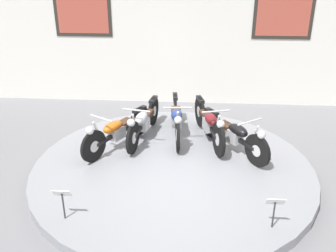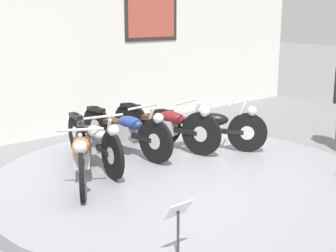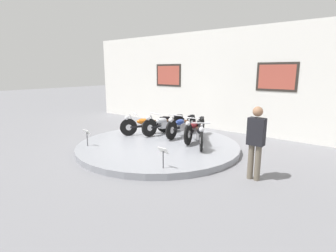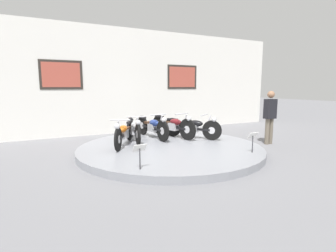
{
  "view_description": "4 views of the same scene",
  "coord_description": "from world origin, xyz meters",
  "px_view_note": "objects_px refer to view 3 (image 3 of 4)",
  "views": [
    {
      "loc": [
        0.31,
        -6.07,
        3.81
      ],
      "look_at": [
        -0.11,
        0.29,
        0.83
      ],
      "focal_mm": 42.0,
      "sensor_mm": 36.0,
      "label": 1
    },
    {
      "loc": [
        -4.0,
        -4.31,
        2.22
      ],
      "look_at": [
        0.07,
        0.35,
        0.76
      ],
      "focal_mm": 50.0,
      "sensor_mm": 36.0,
      "label": 2
    },
    {
      "loc": [
        5.18,
        -6.05,
        2.43
      ],
      "look_at": [
        0.24,
        0.19,
        0.73
      ],
      "focal_mm": 28.0,
      "sensor_mm": 36.0,
      "label": 3
    },
    {
      "loc": [
        -3.25,
        -6.29,
        1.8
      ],
      "look_at": [
        -0.03,
        0.09,
        0.72
      ],
      "focal_mm": 28.0,
      "sensor_mm": 36.0,
      "label": 4
    }
  ],
  "objects_px": {
    "motorcycle_orange": "(146,124)",
    "visitor_standing": "(256,139)",
    "motorcycle_maroon": "(195,128)",
    "motorcycle_black": "(200,133)",
    "motorcycle_silver": "(164,123)",
    "info_placard_front_centre": "(163,153)",
    "motorcycle_blue": "(181,125)",
    "info_placard_front_left": "(87,134)"
  },
  "relations": [
    {
      "from": "motorcycle_maroon",
      "to": "motorcycle_black",
      "type": "distance_m",
      "value": 0.63
    },
    {
      "from": "motorcycle_black",
      "to": "motorcycle_silver",
      "type": "bearing_deg",
      "value": 166.4
    },
    {
      "from": "motorcycle_silver",
      "to": "info_placard_front_centre",
      "type": "distance_m",
      "value": 3.4
    },
    {
      "from": "motorcycle_orange",
      "to": "motorcycle_blue",
      "type": "bearing_deg",
      "value": 28.0
    },
    {
      "from": "motorcycle_maroon",
      "to": "info_placard_front_left",
      "type": "relative_size",
      "value": 3.83
    },
    {
      "from": "motorcycle_orange",
      "to": "visitor_standing",
      "type": "xyz_separation_m",
      "value": [
        4.36,
        -1.12,
        0.4
      ]
    },
    {
      "from": "motorcycle_silver",
      "to": "info_placard_front_left",
      "type": "bearing_deg",
      "value": -107.34
    },
    {
      "from": "motorcycle_orange",
      "to": "motorcycle_silver",
      "type": "height_order",
      "value": "motorcycle_silver"
    },
    {
      "from": "motorcycle_silver",
      "to": "motorcycle_black",
      "type": "xyz_separation_m",
      "value": [
        1.79,
        -0.43,
        -0.01
      ]
    },
    {
      "from": "motorcycle_orange",
      "to": "motorcycle_black",
      "type": "xyz_separation_m",
      "value": [
        2.25,
        0.0,
        0.0
      ]
    },
    {
      "from": "info_placard_front_left",
      "to": "visitor_standing",
      "type": "relative_size",
      "value": 0.31
    },
    {
      "from": "motorcycle_silver",
      "to": "motorcycle_maroon",
      "type": "distance_m",
      "value": 1.33
    },
    {
      "from": "motorcycle_silver",
      "to": "info_placard_front_left",
      "type": "xyz_separation_m",
      "value": [
        -0.82,
        -2.64,
        -0.01
      ]
    },
    {
      "from": "motorcycle_blue",
      "to": "info_placard_front_centre",
      "type": "relative_size",
      "value": 3.89
    },
    {
      "from": "motorcycle_maroon",
      "to": "motorcycle_orange",
      "type": "bearing_deg",
      "value": -166.25
    },
    {
      "from": "info_placard_front_centre",
      "to": "motorcycle_blue",
      "type": "bearing_deg",
      "value": 117.86
    },
    {
      "from": "info_placard_front_left",
      "to": "motorcycle_orange",
      "type": "bearing_deg",
      "value": 80.62
    },
    {
      "from": "motorcycle_silver",
      "to": "info_placard_front_centre",
      "type": "bearing_deg",
      "value": -50.87
    },
    {
      "from": "motorcycle_black",
      "to": "info_placard_front_left",
      "type": "xyz_separation_m",
      "value": [
        -2.61,
        -2.21,
        -0.01
      ]
    },
    {
      "from": "motorcycle_silver",
      "to": "visitor_standing",
      "type": "distance_m",
      "value": 4.22
    },
    {
      "from": "motorcycle_maroon",
      "to": "info_placard_front_left",
      "type": "bearing_deg",
      "value": -129.13
    },
    {
      "from": "motorcycle_orange",
      "to": "motorcycle_silver",
      "type": "distance_m",
      "value": 0.63
    },
    {
      "from": "info_placard_front_centre",
      "to": "visitor_standing",
      "type": "bearing_deg",
      "value": 31.78
    },
    {
      "from": "info_placard_front_left",
      "to": "motorcycle_silver",
      "type": "bearing_deg",
      "value": 72.66
    },
    {
      "from": "motorcycle_blue",
      "to": "motorcycle_black",
      "type": "bearing_deg",
      "value": -28.01
    },
    {
      "from": "motorcycle_silver",
      "to": "info_placard_front_left",
      "type": "distance_m",
      "value": 2.77
    },
    {
      "from": "motorcycle_silver",
      "to": "info_placard_front_left",
      "type": "relative_size",
      "value": 3.81
    },
    {
      "from": "motorcycle_black",
      "to": "visitor_standing",
      "type": "xyz_separation_m",
      "value": [
        2.12,
        -1.12,
        0.4
      ]
    },
    {
      "from": "motorcycle_orange",
      "to": "motorcycle_maroon",
      "type": "bearing_deg",
      "value": 13.75
    },
    {
      "from": "motorcycle_orange",
      "to": "visitor_standing",
      "type": "distance_m",
      "value": 4.52
    },
    {
      "from": "motorcycle_blue",
      "to": "visitor_standing",
      "type": "xyz_separation_m",
      "value": [
        3.24,
        -1.72,
        0.38
      ]
    },
    {
      "from": "motorcycle_silver",
      "to": "motorcycle_maroon",
      "type": "relative_size",
      "value": 1.0
    },
    {
      "from": "motorcycle_blue",
      "to": "info_placard_front_centre",
      "type": "xyz_separation_m",
      "value": [
        1.48,
        -2.8,
        -0.02
      ]
    },
    {
      "from": "motorcycle_silver",
      "to": "info_placard_front_left",
      "type": "height_order",
      "value": "motorcycle_silver"
    },
    {
      "from": "info_placard_front_centre",
      "to": "motorcycle_silver",
      "type": "bearing_deg",
      "value": 129.13
    },
    {
      "from": "motorcycle_silver",
      "to": "motorcycle_blue",
      "type": "height_order",
      "value": "motorcycle_blue"
    },
    {
      "from": "info_placard_front_centre",
      "to": "visitor_standing",
      "type": "xyz_separation_m",
      "value": [
        1.75,
        1.09,
        0.4
      ]
    },
    {
      "from": "visitor_standing",
      "to": "motorcycle_black",
      "type": "bearing_deg",
      "value": 152.08
    },
    {
      "from": "motorcycle_black",
      "to": "info_placard_front_centre",
      "type": "xyz_separation_m",
      "value": [
        0.36,
        -2.21,
        -0.01
      ]
    },
    {
      "from": "motorcycle_blue",
      "to": "visitor_standing",
      "type": "bearing_deg",
      "value": -27.95
    },
    {
      "from": "motorcycle_orange",
      "to": "visitor_standing",
      "type": "height_order",
      "value": "visitor_standing"
    },
    {
      "from": "motorcycle_orange",
      "to": "motorcycle_blue",
      "type": "distance_m",
      "value": 1.27
    }
  ]
}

